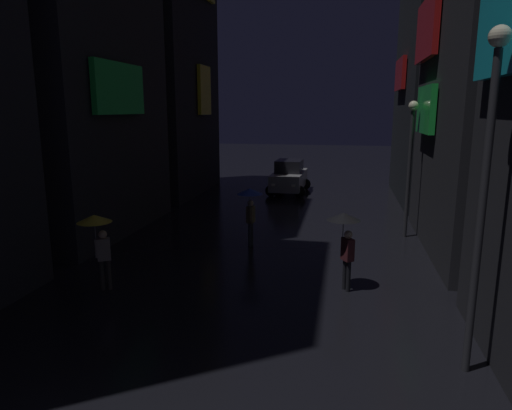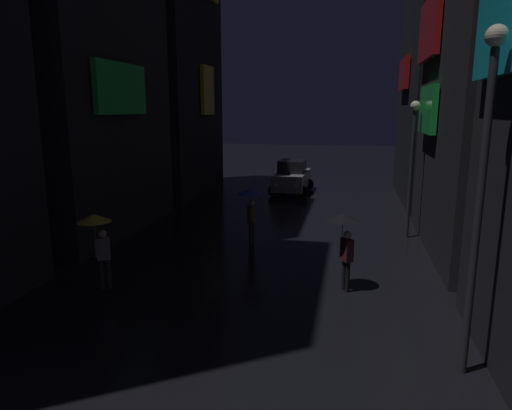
{
  "view_description": "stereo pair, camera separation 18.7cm",
  "coord_description": "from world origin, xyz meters",
  "px_view_note": "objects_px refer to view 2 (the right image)",
  "views": [
    {
      "loc": [
        2.62,
        -3.36,
        4.81
      ],
      "look_at": [
        0.0,
        10.08,
        1.93
      ],
      "focal_mm": 32.0,
      "sensor_mm": 36.0,
      "label": 1
    },
    {
      "loc": [
        2.8,
        -3.32,
        4.81
      ],
      "look_at": [
        0.0,
        10.08,
        1.93
      ],
      "focal_mm": 32.0,
      "sensor_mm": 36.0,
      "label": 2
    }
  ],
  "objects_px": {
    "streetlamp_right_far": "(412,153)",
    "pedestrian_midstreet_centre_yellow": "(97,231)",
    "pedestrian_foreground_right_black": "(344,230)",
    "streetlamp_right_near": "(483,171)",
    "car_distant": "(292,177)",
    "pedestrian_foreground_left_blue": "(251,201)"
  },
  "relations": [
    {
      "from": "pedestrian_foreground_right_black",
      "to": "pedestrian_midstreet_centre_yellow",
      "type": "height_order",
      "value": "same"
    },
    {
      "from": "streetlamp_right_near",
      "to": "pedestrian_foreground_left_blue",
      "type": "bearing_deg",
      "value": 128.68
    },
    {
      "from": "streetlamp_right_near",
      "to": "car_distant",
      "type": "bearing_deg",
      "value": 107.15
    },
    {
      "from": "pedestrian_midstreet_centre_yellow",
      "to": "pedestrian_foreground_right_black",
      "type": "bearing_deg",
      "value": 12.32
    },
    {
      "from": "pedestrian_midstreet_centre_yellow",
      "to": "pedestrian_foreground_left_blue",
      "type": "relative_size",
      "value": 1.0
    },
    {
      "from": "pedestrian_midstreet_centre_yellow",
      "to": "pedestrian_foreground_left_blue",
      "type": "xyz_separation_m",
      "value": [
        3.11,
        4.75,
        0.0
      ]
    },
    {
      "from": "pedestrian_foreground_left_blue",
      "to": "streetlamp_right_far",
      "type": "xyz_separation_m",
      "value": [
        5.57,
        2.39,
        1.56
      ]
    },
    {
      "from": "pedestrian_foreground_right_black",
      "to": "pedestrian_midstreet_centre_yellow",
      "type": "distance_m",
      "value": 6.54
    },
    {
      "from": "pedestrian_midstreet_centre_yellow",
      "to": "streetlamp_right_far",
      "type": "distance_m",
      "value": 11.35
    },
    {
      "from": "streetlamp_right_near",
      "to": "pedestrian_midstreet_centre_yellow",
      "type": "bearing_deg",
      "value": 165.71
    },
    {
      "from": "pedestrian_foreground_right_black",
      "to": "streetlamp_right_near",
      "type": "distance_m",
      "value": 4.77
    },
    {
      "from": "car_distant",
      "to": "streetlamp_right_far",
      "type": "xyz_separation_m",
      "value": [
        5.53,
        -8.57,
        2.3
      ]
    },
    {
      "from": "pedestrian_midstreet_centre_yellow",
      "to": "streetlamp_right_near",
      "type": "distance_m",
      "value": 9.21
    },
    {
      "from": "streetlamp_right_near",
      "to": "streetlamp_right_far",
      "type": "bearing_deg",
      "value": 90.0
    },
    {
      "from": "pedestrian_foreground_right_black",
      "to": "streetlamp_right_far",
      "type": "distance_m",
      "value": 6.38
    },
    {
      "from": "streetlamp_right_far",
      "to": "pedestrian_midstreet_centre_yellow",
      "type": "bearing_deg",
      "value": -140.6
    },
    {
      "from": "pedestrian_midstreet_centre_yellow",
      "to": "car_distant",
      "type": "xyz_separation_m",
      "value": [
        3.16,
        15.71,
        -0.74
      ]
    },
    {
      "from": "pedestrian_midstreet_centre_yellow",
      "to": "streetlamp_right_far",
      "type": "height_order",
      "value": "streetlamp_right_far"
    },
    {
      "from": "pedestrian_foreground_right_black",
      "to": "car_distant",
      "type": "xyz_separation_m",
      "value": [
        -3.23,
        14.31,
        -0.74
      ]
    },
    {
      "from": "pedestrian_foreground_right_black",
      "to": "streetlamp_right_far",
      "type": "relative_size",
      "value": 0.41
    },
    {
      "from": "pedestrian_midstreet_centre_yellow",
      "to": "car_distant",
      "type": "height_order",
      "value": "pedestrian_midstreet_centre_yellow"
    },
    {
      "from": "pedestrian_midstreet_centre_yellow",
      "to": "streetlamp_right_far",
      "type": "bearing_deg",
      "value": 39.4
    }
  ]
}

